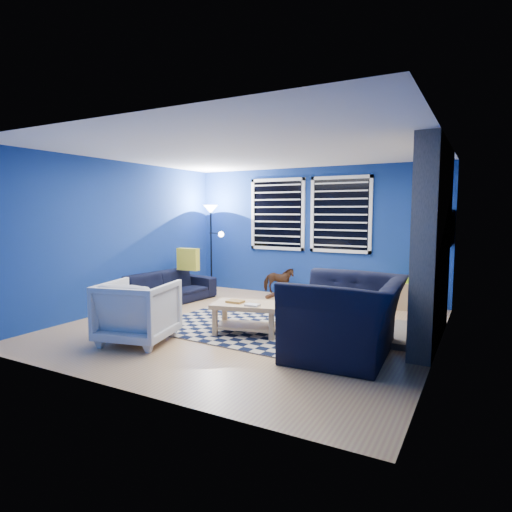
{
  "coord_description": "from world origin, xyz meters",
  "views": [
    {
      "loc": [
        2.96,
        -5.28,
        1.66
      ],
      "look_at": [
        -0.06,
        0.3,
        1.0
      ],
      "focal_mm": 30.0,
      "sensor_mm": 36.0,
      "label": 1
    }
  ],
  "objects": [
    {
      "name": "coffee_table",
      "position": [
        0.16,
        -0.38,
        0.31
      ],
      "size": [
        1.01,
        0.73,
        0.45
      ],
      "rotation": [
        0.0,
        0.0,
        0.24
      ],
      "color": "tan",
      "rests_on": "rug"
    },
    {
      "name": "wall_left",
      "position": [
        -2.5,
        0.0,
        1.25
      ],
      "size": [
        0.0,
        5.0,
        5.0
      ],
      "primitive_type": "plane",
      "rotation": [
        1.57,
        0.0,
        1.57
      ],
      "color": "navy",
      "rests_on": "floor"
    },
    {
      "name": "armchair_big",
      "position": [
        1.58,
        -0.56,
        0.45
      ],
      "size": [
        1.46,
        1.29,
        0.91
      ],
      "primitive_type": "imported",
      "rotation": [
        0.0,
        0.0,
        -1.52
      ],
      "color": "black",
      "rests_on": "floor"
    },
    {
      "name": "window_left",
      "position": [
        -0.75,
        2.46,
        1.6
      ],
      "size": [
        1.17,
        0.06,
        1.42
      ],
      "color": "black",
      "rests_on": "wall_back"
    },
    {
      "name": "ceiling",
      "position": [
        0.0,
        0.0,
        2.5
      ],
      "size": [
        5.0,
        5.0,
        0.0
      ],
      "primitive_type": "plane",
      "rotation": [
        3.14,
        0.0,
        0.0
      ],
      "color": "white",
      "rests_on": "wall_back"
    },
    {
      "name": "throw_pillow",
      "position": [
        -1.95,
        1.11,
        0.76
      ],
      "size": [
        0.44,
        0.15,
        0.41
      ],
      "primitive_type": "cube",
      "rotation": [
        0.0,
        0.0,
        0.04
      ],
      "color": "gold",
      "rests_on": "sofa"
    },
    {
      "name": "rug",
      "position": [
        -0.01,
        0.0,
        0.01
      ],
      "size": [
        2.61,
        2.14,
        0.02
      ],
      "primitive_type": "cube",
      "rotation": [
        0.0,
        0.0,
        -0.06
      ],
      "color": "black",
      "rests_on": "floor"
    },
    {
      "name": "rocking_horse",
      "position": [
        -0.57,
        2.16,
        0.32
      ],
      "size": [
        0.47,
        0.66,
        0.5
      ],
      "primitive_type": "imported",
      "rotation": [
        0.0,
        0.0,
        1.94
      ],
      "color": "#452A16",
      "rests_on": "floor"
    },
    {
      "name": "fireplace",
      "position": [
        2.36,
        0.5,
        1.2
      ],
      "size": [
        0.65,
        2.0,
        2.5
      ],
      "color": "gray",
      "rests_on": "floor"
    },
    {
      "name": "armchair_bent",
      "position": [
        -0.89,
        -1.32,
        0.39
      ],
      "size": [
        1.02,
        1.04,
        0.79
      ],
      "primitive_type": "imported",
      "rotation": [
        0.0,
        0.0,
        3.38
      ],
      "color": "gray",
      "rests_on": "floor"
    },
    {
      "name": "tv",
      "position": [
        2.45,
        2.0,
        1.4
      ],
      "size": [
        0.07,
        1.0,
        0.58
      ],
      "color": "black",
      "rests_on": "wall_right"
    },
    {
      "name": "window_right",
      "position": [
        0.55,
        2.46,
        1.6
      ],
      "size": [
        1.17,
        0.06,
        1.42
      ],
      "color": "black",
      "rests_on": "wall_back"
    },
    {
      "name": "floor",
      "position": [
        0.0,
        0.0,
        0.0
      ],
      "size": [
        5.0,
        5.0,
        0.0
      ],
      "primitive_type": "plane",
      "color": "tan",
      "rests_on": "ground"
    },
    {
      "name": "cabinet",
      "position": [
        1.76,
        2.25,
        0.24
      ],
      "size": [
        0.63,
        0.51,
        0.55
      ],
      "rotation": [
        0.0,
        0.0,
        0.31
      ],
      "color": "tan",
      "rests_on": "floor"
    },
    {
      "name": "wall_back",
      "position": [
        0.0,
        2.5,
        1.25
      ],
      "size": [
        5.0,
        0.0,
        5.0
      ],
      "primitive_type": "plane",
      "rotation": [
        1.57,
        0.0,
        0.0
      ],
      "color": "navy",
      "rests_on": "floor"
    },
    {
      "name": "floor_lamp",
      "position": [
        -2.03,
        2.01,
        1.46
      ],
      "size": [
        0.49,
        0.3,
        1.79
      ],
      "color": "black",
      "rests_on": "floor"
    },
    {
      "name": "sofa",
      "position": [
        -2.1,
        0.66,
        0.28
      ],
      "size": [
        1.99,
        0.97,
        0.56
      ],
      "primitive_type": "imported",
      "rotation": [
        0.0,
        0.0,
        1.45
      ],
      "color": "black",
      "rests_on": "floor"
    },
    {
      "name": "wall_right",
      "position": [
        2.5,
        0.0,
        1.25
      ],
      "size": [
        0.0,
        5.0,
        5.0
      ],
      "primitive_type": "plane",
      "rotation": [
        1.57,
        0.0,
        -1.57
      ],
      "color": "navy",
      "rests_on": "floor"
    }
  ]
}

